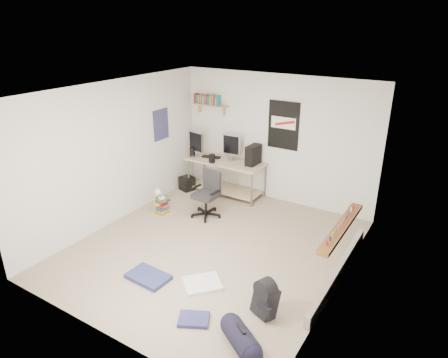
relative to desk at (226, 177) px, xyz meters
The scene contains 26 objects.
floor 2.19m from the desk, 64.25° to the right, with size 4.00×4.50×0.01m, color gray.
ceiling 3.04m from the desk, 64.25° to the right, with size 4.00×4.50×0.01m, color white.
back_wall 1.33m from the desk, 18.29° to the left, with size 4.00×0.01×2.50m, color silver.
left_wall 2.39m from the desk, 118.75° to the right, with size 0.01×4.50×2.50m, color silver.
right_wall 3.64m from the desk, 33.46° to the right, with size 0.01×4.50×2.50m, color silver.
desk is the anchor object (origin of this frame).
monitor_left 0.88m from the desk, 164.44° to the right, with size 0.40×0.10×0.44m, color #A1A0A5.
monitor_right 0.60m from the desk, 31.16° to the left, with size 0.38×0.10×0.42m, color #B6B7BB.
pc_tower 0.82m from the desk, ahead, with size 0.18×0.37×0.39m, color black.
keyboard 0.53m from the desk, behind, with size 0.39×0.14×0.02m, color black.
speaker_left 0.88m from the desk, 166.04° to the right, with size 0.10×0.10×0.19m, color black.
speaker_right 0.58m from the desk, 117.77° to the right, with size 0.09×0.09×0.18m, color black.
office_chair 1.12m from the desk, 78.29° to the right, with size 0.57×0.57×0.87m, color black.
wall_shelf 1.52m from the desk, 159.12° to the left, with size 0.80×0.22×0.24m, color tan.
poster_back_wall 1.63m from the desk, 14.69° to the left, with size 0.62×0.03×0.92m, color black.
poster_left_wall 1.71m from the desk, 144.57° to the right, with size 0.02×0.42×0.60m, color navy.
window 3.50m from the desk, 29.66° to the right, with size 0.10×1.50×1.26m, color brown.
baseboard_heater 3.34m from the desk, 29.62° to the right, with size 0.08×2.50×0.18m, color #B7B2A8.
backpack 3.73m from the desk, 50.99° to the right, with size 0.29×0.24×0.39m, color black.
duffel_bag 4.26m from the desk, 56.22° to the right, with size 0.26×0.26×0.51m, color black.
tshirt 3.16m from the desk, 64.47° to the right, with size 0.50×0.42×0.04m, color silver.
jeans_a 3.20m from the desk, 78.75° to the right, with size 0.60×0.38×0.07m, color navy.
jeans_b 3.87m from the desk, 64.33° to the right, with size 0.37×0.28×0.05m, color navy.
book_stack 1.54m from the desk, 110.99° to the right, with size 0.41×0.33×0.28m, color brown.
desk_lamp 1.54m from the desk, 110.03° to the right, with size 0.13×0.22×0.22m, color white.
subwoofer 0.89m from the desk, 160.51° to the right, with size 0.27×0.27×0.30m, color black.
Camera 1 is at (3.09, -4.62, 3.44)m, focal length 32.00 mm.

